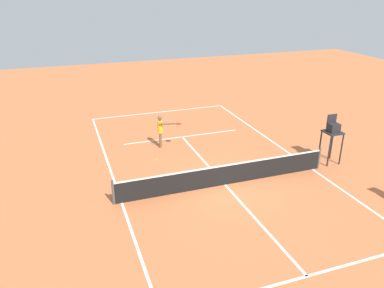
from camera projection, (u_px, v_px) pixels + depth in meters
ground_plane at (225, 185)px, 16.53m from camera, size 60.00×60.00×0.00m
court_lines at (225, 185)px, 16.53m from camera, size 9.11×21.87×0.01m
tennis_net at (225, 174)px, 16.34m from camera, size 9.71×0.10×1.07m
player_serving at (161, 129)px, 20.00m from camera, size 1.20×0.92×1.75m
tennis_ball at (156, 159)px, 18.84m from camera, size 0.07×0.07×0.07m
umpire_chair at (333, 132)px, 18.02m from camera, size 0.80×0.80×2.41m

